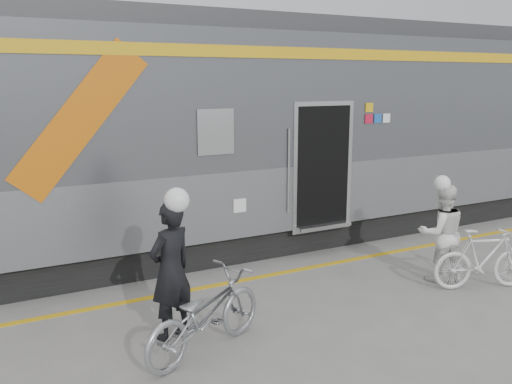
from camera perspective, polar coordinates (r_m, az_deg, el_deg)
ground at (r=7.02m, az=10.40°, el=-14.07°), size 90.00×90.00×0.00m
train at (r=9.68m, az=-8.87°, el=5.82°), size 24.00×3.17×4.10m
safety_strip at (r=8.66m, az=1.56°, el=-8.72°), size 24.00×0.12×0.01m
man at (r=6.51m, az=-8.96°, el=-8.14°), size 0.72×0.61×1.67m
bicycle_left at (r=6.23m, az=-5.40°, el=-12.70°), size 1.85×1.25×0.92m
woman at (r=8.71m, az=18.93°, el=-4.10°), size 0.88×0.79×1.50m
bicycle_right at (r=8.67m, az=22.82°, el=-6.51°), size 1.57×0.93×0.91m
helmet_man at (r=6.24m, az=-9.25°, el=0.36°), size 0.29×0.29×0.29m
helmet_woman at (r=8.52m, az=19.32°, el=1.55°), size 0.24×0.24×0.24m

